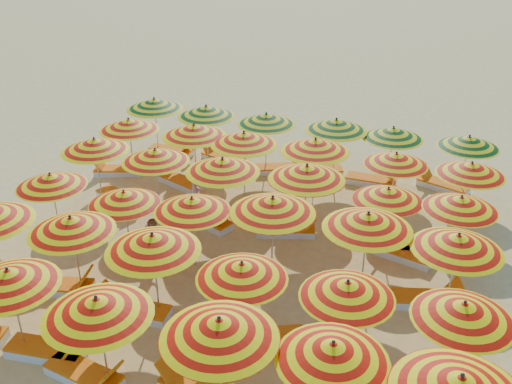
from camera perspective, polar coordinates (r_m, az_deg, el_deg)
ground at (r=16.08m, az=-0.56°, el=-5.86°), size 120.00×120.00×0.00m
umbrella_1 at (r=12.74m, az=-23.50°, el=-7.89°), size 2.31×2.31×2.17m
umbrella_2 at (r=11.26m, az=-15.60°, el=-11.03°), size 2.28×2.28×2.24m
umbrella_3 at (r=10.32m, az=-3.69°, el=-13.48°), size 2.72×2.72×2.31m
umbrella_4 at (r=10.19m, az=7.68°, el=-15.56°), size 2.15×2.15×2.13m
umbrella_7 at (r=14.15m, az=-18.00°, el=-3.13°), size 2.42×2.42×2.20m
umbrella_8 at (r=12.84m, az=-10.30°, el=-5.01°), size 2.48×2.48×2.28m
umbrella_9 at (r=12.04m, az=-1.42°, el=-7.88°), size 2.01×2.01×2.09m
umbrella_10 at (r=11.68m, az=9.13°, el=-9.61°), size 2.10×2.10×2.07m
umbrella_11 at (r=11.66m, az=20.04°, el=-11.14°), size 2.34×2.34×2.09m
umbrella_12 at (r=16.82m, az=-19.84°, el=1.10°), size 2.24×2.24×2.08m
umbrella_13 at (r=15.39m, az=-13.05°, el=-0.56°), size 2.01×2.01×2.02m
umbrella_14 at (r=14.57m, az=-6.40°, el=-1.27°), size 2.42×2.42×2.11m
umbrella_15 at (r=14.07m, az=1.68°, el=-1.34°), size 2.25×2.25×2.33m
umbrella_16 at (r=13.70m, az=11.12°, el=-2.87°), size 2.85×2.85×2.29m
umbrella_17 at (r=13.56m, az=19.53°, el=-4.79°), size 2.13×2.13×2.20m
umbrella_18 at (r=18.49m, az=-15.83°, el=4.55°), size 2.53×2.53×2.25m
umbrella_19 at (r=17.43m, az=-10.03°, el=3.61°), size 2.63×2.63×2.18m
umbrella_20 at (r=16.31m, az=-3.36°, el=2.67°), size 2.85×2.85×2.29m
umbrella_21 at (r=15.81m, az=5.11°, el=1.95°), size 2.85×2.85×2.34m
umbrella_22 at (r=15.60m, az=13.06°, el=-0.23°), size 2.52×2.52×2.01m
umbrella_23 at (r=15.60m, az=19.79°, el=-1.06°), size 2.17×2.17×2.05m
umbrella_24 at (r=20.13m, az=-12.60°, el=6.59°), size 2.12×2.12×2.18m
umbrella_25 at (r=18.98m, az=-6.22°, el=6.13°), size 2.50×2.50×2.29m
umbrella_26 at (r=18.16m, az=-1.21°, el=5.35°), size 2.59×2.59×2.30m
umbrella_27 at (r=17.74m, az=5.95°, el=4.66°), size 2.37×2.37×2.30m
umbrella_28 at (r=17.70m, az=13.83°, el=3.22°), size 2.45×2.45×2.07m
umbrella_29 at (r=17.59m, az=20.71°, el=2.17°), size 2.53×2.53×2.10m
umbrella_30 at (r=21.90m, az=-10.12°, el=8.68°), size 2.74×2.74×2.26m
umbrella_31 at (r=20.87m, az=-4.99°, el=8.04°), size 2.81×2.81×2.24m
umbrella_32 at (r=20.14m, az=1.03°, el=7.30°), size 2.55×2.55×2.20m
umbrella_33 at (r=19.59m, az=8.02°, el=6.65°), size 2.38×2.38×2.27m
umbrella_34 at (r=19.54m, az=13.55°, el=5.75°), size 2.06×2.06×2.14m
umbrella_35 at (r=19.62m, az=20.50°, el=4.73°), size 2.50×2.50×2.10m
lounger_1 at (r=13.44m, az=-20.07°, el=-14.65°), size 1.78×0.75×0.69m
lounger_2 at (r=12.64m, az=-16.65°, el=-17.12°), size 1.81×0.88×0.69m
lounger_6 at (r=15.24m, az=-18.99°, el=-8.93°), size 1.82×0.94×0.69m
lounger_7 at (r=14.02m, az=-12.24°, el=-11.41°), size 1.76×0.65×0.69m
lounger_8 at (r=12.93m, az=0.79°, el=-14.53°), size 1.82×1.25×0.69m
lounger_9 at (r=15.93m, az=-10.56°, el=-6.06°), size 1.81×0.90×0.69m
lounger_10 at (r=14.62m, az=16.48°, el=-10.20°), size 1.82×1.00×0.69m
lounger_11 at (r=19.03m, az=-13.43°, el=-0.56°), size 1.83×1.15×0.69m
lounger_12 at (r=17.29m, az=-4.82°, el=-2.82°), size 1.82×1.22×0.69m
lounger_13 at (r=16.77m, az=3.14°, el=-3.78°), size 1.82×1.02×0.69m
lounger_14 at (r=16.20m, az=14.16°, el=-5.87°), size 1.83×1.05×0.69m
lounger_15 at (r=16.60m, az=17.19°, el=-5.45°), size 1.82×1.00×0.69m
lounger_16 at (r=21.01m, az=-13.67°, el=2.11°), size 1.83×1.11×0.69m
lounger_17 at (r=19.82m, az=-7.70°, el=1.12°), size 1.82×1.19×0.69m
lounger_18 at (r=22.28m, az=-8.38°, el=4.08°), size 1.75×0.64×0.69m
lounger_19 at (r=21.50m, az=-3.38°, el=3.46°), size 1.83×1.05×0.69m
lounger_20 at (r=20.59m, az=2.51°, el=2.37°), size 1.82×1.24×0.69m
lounger_21 at (r=20.50m, az=6.13°, el=2.13°), size 1.83×1.15×0.69m
lounger_22 at (r=20.07m, az=11.55°, el=1.13°), size 1.75×0.65×0.69m
lounger_23 at (r=20.36m, az=18.09°, el=0.68°), size 1.82×1.18×0.69m
beachgoer_b at (r=15.49m, az=-10.09°, el=-4.86°), size 0.77×0.68×1.31m
beachgoer_a at (r=17.19m, az=-6.05°, el=-0.90°), size 0.62×0.61×1.44m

